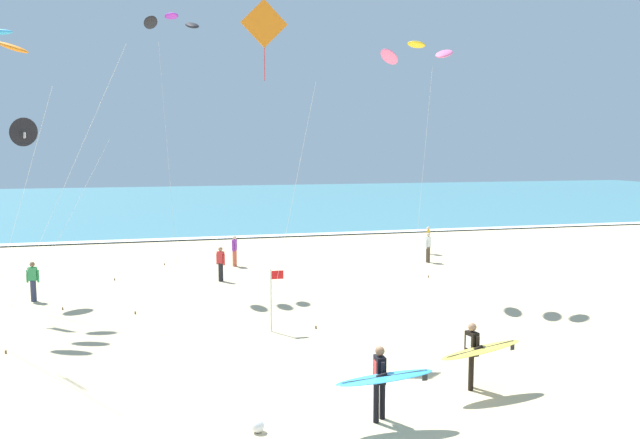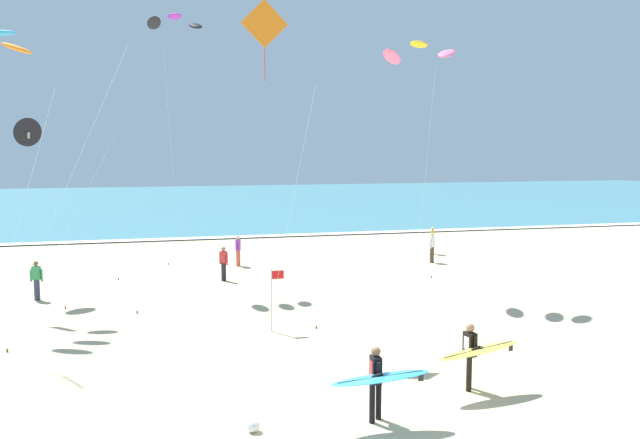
{
  "view_description": "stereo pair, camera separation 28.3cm",
  "coord_description": "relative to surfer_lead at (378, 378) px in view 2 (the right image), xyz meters",
  "views": [
    {
      "loc": [
        -4.29,
        -13.57,
        6.04
      ],
      "look_at": [
        0.71,
        5.65,
        3.81
      ],
      "focal_mm": 35.66,
      "sensor_mm": 36.0,
      "label": 1
    },
    {
      "loc": [
        -4.02,
        -13.64,
        6.04
      ],
      "look_at": [
        0.71,
        5.65,
        3.81
      ],
      "focal_mm": 35.66,
      "sensor_mm": 36.0,
      "label": 2
    }
  ],
  "objects": [
    {
      "name": "ground_plane",
      "position": [
        -0.4,
        0.95,
        -1.05
      ],
      "size": [
        160.0,
        160.0,
        0.0
      ],
      "primitive_type": "plane",
      "color": "#D1BA8E"
    },
    {
      "name": "shoreline_foam",
      "position": [
        -0.4,
        29.97,
        -0.96
      ],
      "size": [
        160.0,
        1.12,
        0.01
      ],
      "primitive_type": "cube",
      "color": "white",
      "rests_on": "ocean_water"
    },
    {
      "name": "lifeguard_flag",
      "position": [
        -1.03,
        7.61,
        0.22
      ],
      "size": [
        0.45,
        0.05,
        2.1
      ],
      "color": "silver",
      "rests_on": "ground"
    },
    {
      "name": "bystander_white_top",
      "position": [
        9.26,
        18.16,
        -0.23
      ],
      "size": [
        0.4,
        0.35,
        1.59
      ],
      "color": "#4C3D2D",
      "rests_on": "ground"
    },
    {
      "name": "surfer_lead",
      "position": [
        0.0,
        0.0,
        0.0
      ],
      "size": [
        2.21,
        0.95,
        1.71
      ],
      "color": "black",
      "rests_on": "ground"
    },
    {
      "name": "beach_ball",
      "position": [
        -2.7,
        0.26,
        -0.91
      ],
      "size": [
        0.28,
        0.28,
        0.28
      ],
      "primitive_type": "sphere",
      "color": "white",
      "rests_on": "ground"
    },
    {
      "name": "bystander_red_top",
      "position": [
        -1.89,
        16.1,
        -0.23
      ],
      "size": [
        0.36,
        0.39,
        1.59
      ],
      "color": "black",
      "rests_on": "ground"
    },
    {
      "name": "kite_arc_violet_low",
      "position": [
        -3.79,
        16.53,
        10.47
      ],
      "size": [
        2.48,
        5.07,
        11.87
      ],
      "color": "black",
      "rests_on": "ground"
    },
    {
      "name": "surfer_trailing",
      "position": [
        2.92,
        1.2,
        -0.0
      ],
      "size": [
        2.39,
        1.07,
        1.71
      ],
      "color": "black",
      "rests_on": "ground"
    },
    {
      "name": "bystander_green_top",
      "position": [
        -9.48,
        14.12,
        -0.23
      ],
      "size": [
        0.49,
        0.23,
        1.59
      ],
      "color": "#2D334C",
      "rests_on": "ground"
    },
    {
      "name": "bystander_yellow_top",
      "position": [
        10.4,
        20.69,
        -0.23
      ],
      "size": [
        0.3,
        0.46,
        1.59
      ],
      "color": "#D8593F",
      "rests_on": "ground"
    },
    {
      "name": "kite_diamond_amber_far",
      "position": [
        -1.21,
        7.53,
        8.62
      ],
      "size": [
        2.45,
        0.09,
        10.67
      ],
      "color": "orange",
      "rests_on": "ground"
    },
    {
      "name": "bystander_purple_top",
      "position": [
        -0.83,
        19.63,
        -0.23
      ],
      "size": [
        0.3,
        0.46,
        1.59
      ],
      "color": "#D8593F",
      "rests_on": "ground"
    },
    {
      "name": "kite_arc_cobalt_mid",
      "position": [
        -10.02,
        12.72,
        8.83
      ],
      "size": [
        5.56,
        3.08,
        10.25
      ],
      "color": "orange",
      "rests_on": "ground"
    },
    {
      "name": "ocean_water",
      "position": [
        -0.4,
        59.67,
        -1.01
      ],
      "size": [
        160.0,
        60.0,
        0.08
      ],
      "primitive_type": "cube",
      "color": "teal",
      "rests_on": "ground"
    },
    {
      "name": "kite_arc_golden_outer",
      "position": [
        5.79,
        12.01,
        8.89
      ],
      "size": [
        3.47,
        3.93,
        10.34
      ],
      "color": "pink",
      "rests_on": "ground"
    },
    {
      "name": "kite_delta_charcoal_distant",
      "position": [
        -9.75,
        15.26,
        5.62
      ],
      "size": [
        3.75,
        2.73,
        7.28
      ],
      "color": "black",
      "rests_on": "ground"
    }
  ]
}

